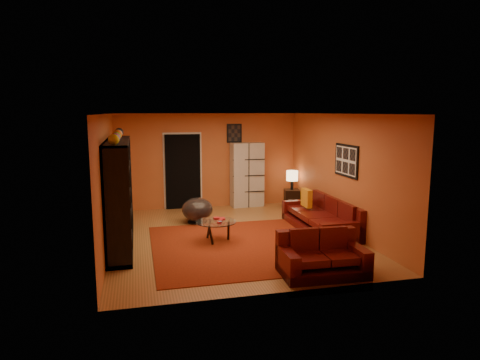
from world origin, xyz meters
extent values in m
plane|color=brown|center=(0.00, 0.00, 0.00)|extent=(6.00, 6.00, 0.00)
plane|color=white|center=(0.00, 0.00, 2.60)|extent=(6.00, 6.00, 0.00)
plane|color=#BA5728|center=(0.00, 3.00, 1.30)|extent=(6.00, 0.00, 6.00)
plane|color=#BA5728|center=(0.00, -3.00, 1.30)|extent=(6.00, 0.00, 6.00)
plane|color=#BA5728|center=(-2.50, 0.00, 1.30)|extent=(0.00, 6.00, 6.00)
plane|color=#BA5728|center=(2.50, 0.00, 1.30)|extent=(0.00, 6.00, 6.00)
cube|color=#631A0B|center=(0.10, -0.70, 0.01)|extent=(3.60, 3.60, 0.01)
cube|color=black|center=(-0.70, 2.96, 1.02)|extent=(0.95, 0.10, 2.04)
cube|color=black|center=(2.48, -0.30, 1.60)|extent=(0.03, 1.00, 0.70)
cube|color=black|center=(0.75, 2.98, 2.05)|extent=(0.42, 0.03, 0.52)
cube|color=black|center=(-2.27, 0.00, 1.05)|extent=(0.45, 3.00, 2.10)
imported|color=black|center=(-2.23, -0.10, 0.99)|extent=(0.93, 0.12, 0.54)
cube|color=#480A09|center=(2.05, 0.00, 0.16)|extent=(1.00, 2.42, 0.32)
cube|color=#480A09|center=(2.45, 0.00, 0.42)|extent=(0.19, 2.42, 0.85)
cube|color=#480A09|center=(2.04, -1.11, 0.31)|extent=(0.99, 0.19, 0.62)
cube|color=#480A09|center=(2.06, 1.12, 0.31)|extent=(0.99, 0.19, 0.62)
cube|color=#480A09|center=(2.01, -0.68, 0.47)|extent=(0.77, 0.67, 0.12)
cube|color=#480A09|center=(2.01, 0.00, 0.47)|extent=(0.77, 0.67, 0.12)
cube|color=#480A09|center=(2.01, 0.69, 0.47)|extent=(0.77, 0.67, 0.12)
cube|color=#480A09|center=(0.97, -2.50, 0.16)|extent=(1.41, 0.88, 0.32)
cube|color=#480A09|center=(0.98, -2.18, 0.42)|extent=(1.38, 0.23, 0.85)
cube|color=#480A09|center=(1.56, -2.52, 0.31)|extent=(0.21, 0.83, 0.62)
cube|color=#480A09|center=(0.37, -2.48, 0.31)|extent=(0.21, 0.83, 0.62)
cube|color=#480A09|center=(1.22, -2.55, 0.47)|extent=(0.51, 0.62, 0.12)
cube|color=#480A09|center=(0.71, -2.53, 0.47)|extent=(0.51, 0.62, 0.12)
cube|color=orange|center=(1.95, 0.59, 0.63)|extent=(0.12, 0.42, 0.42)
cylinder|color=silver|center=(-0.39, -0.28, 0.41)|extent=(0.83, 0.83, 0.02)
cylinder|color=black|center=(-0.13, -0.30, 0.21)|extent=(0.05, 0.05, 0.39)
cylinder|color=black|center=(-0.50, -0.04, 0.21)|extent=(0.05, 0.05, 0.39)
cylinder|color=black|center=(-0.53, -0.49, 0.21)|extent=(0.05, 0.05, 0.39)
cube|color=beige|center=(1.07, 2.80, 0.90)|extent=(0.92, 0.47, 1.79)
cylinder|color=black|center=(-0.55, 1.30, 0.02)|extent=(0.44, 0.44, 0.03)
cylinder|color=black|center=(-0.55, 1.30, 0.10)|extent=(0.06, 0.06, 0.15)
ellipsoid|color=#40383A|center=(-0.55, 1.30, 0.33)|extent=(0.74, 0.74, 0.56)
cube|color=black|center=(2.25, 2.36, 0.25)|extent=(0.47, 0.47, 0.50)
cylinder|color=black|center=(2.25, 2.36, 0.63)|extent=(0.08, 0.08, 0.25)
cylinder|color=#FED28C|center=(2.25, 2.36, 0.89)|extent=(0.32, 0.32, 0.28)
camera|label=1|loc=(-1.92, -8.66, 2.64)|focal=32.00mm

